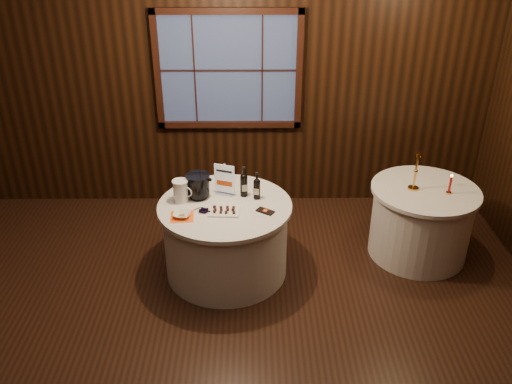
{
  "coord_description": "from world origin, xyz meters",
  "views": [
    {
      "loc": [
        0.26,
        -3.46,
        3.32
      ],
      "look_at": [
        0.3,
        0.9,
        0.96
      ],
      "focal_mm": 38.0,
      "sensor_mm": 36.0,
      "label": 1
    }
  ],
  "objects_px": {
    "sign_stand": "(225,184)",
    "glass_pitcher": "(181,191)",
    "port_bottle_left": "(244,183)",
    "cracker_bowl": "(182,215)",
    "side_table": "(420,221)",
    "ice_bucket": "(198,186)",
    "grape_bunch": "(205,209)",
    "chocolate_plate": "(224,211)",
    "port_bottle_right": "(257,187)",
    "main_table": "(226,238)",
    "chocolate_box": "(265,211)",
    "red_candle": "(450,186)",
    "brass_candlestick": "(415,177)"
  },
  "relations": [
    {
      "from": "port_bottle_right",
      "to": "main_table",
      "type": "bearing_deg",
      "value": -150.62
    },
    {
      "from": "grape_bunch",
      "to": "glass_pitcher",
      "type": "distance_m",
      "value": 0.33
    },
    {
      "from": "port_bottle_right",
      "to": "red_candle",
      "type": "relative_size",
      "value": 1.36
    },
    {
      "from": "side_table",
      "to": "brass_candlestick",
      "type": "height_order",
      "value": "brass_candlestick"
    },
    {
      "from": "main_table",
      "to": "grape_bunch",
      "type": "xyz_separation_m",
      "value": [
        -0.18,
        -0.13,
        0.4
      ]
    },
    {
      "from": "port_bottle_right",
      "to": "ice_bucket",
      "type": "height_order",
      "value": "port_bottle_right"
    },
    {
      "from": "side_table",
      "to": "brass_candlestick",
      "type": "bearing_deg",
      "value": -178.5
    },
    {
      "from": "grape_bunch",
      "to": "chocolate_plate",
      "type": "bearing_deg",
      "value": -5.7
    },
    {
      "from": "chocolate_box",
      "to": "main_table",
      "type": "bearing_deg",
      "value": -166.98
    },
    {
      "from": "ice_bucket",
      "to": "side_table",
      "type": "bearing_deg",
      "value": 3.9
    },
    {
      "from": "side_table",
      "to": "port_bottle_left",
      "type": "relative_size",
      "value": 3.5
    },
    {
      "from": "sign_stand",
      "to": "ice_bucket",
      "type": "xyz_separation_m",
      "value": [
        -0.26,
        -0.05,
        0.01
      ]
    },
    {
      "from": "cracker_bowl",
      "to": "brass_candlestick",
      "type": "bearing_deg",
      "value": 13.06
    },
    {
      "from": "chocolate_box",
      "to": "cracker_bowl",
      "type": "distance_m",
      "value": 0.77
    },
    {
      "from": "port_bottle_left",
      "to": "chocolate_plate",
      "type": "xyz_separation_m",
      "value": [
        -0.18,
        -0.32,
        -0.12
      ]
    },
    {
      "from": "sign_stand",
      "to": "cracker_bowl",
      "type": "relative_size",
      "value": 2.14
    },
    {
      "from": "main_table",
      "to": "chocolate_box",
      "type": "bearing_deg",
      "value": -20.32
    },
    {
      "from": "port_bottle_left",
      "to": "cracker_bowl",
      "type": "bearing_deg",
      "value": -156.89
    },
    {
      "from": "cracker_bowl",
      "to": "brass_candlestick",
      "type": "distance_m",
      "value": 2.31
    },
    {
      "from": "chocolate_box",
      "to": "cracker_bowl",
      "type": "bearing_deg",
      "value": -140.36
    },
    {
      "from": "chocolate_plate",
      "to": "glass_pitcher",
      "type": "distance_m",
      "value": 0.48
    },
    {
      "from": "side_table",
      "to": "red_candle",
      "type": "distance_m",
      "value": 0.51
    },
    {
      "from": "sign_stand",
      "to": "port_bottle_right",
      "type": "relative_size",
      "value": 1.19
    },
    {
      "from": "glass_pitcher",
      "to": "red_candle",
      "type": "bearing_deg",
      "value": 27.52
    },
    {
      "from": "grape_bunch",
      "to": "brass_candlestick",
      "type": "distance_m",
      "value": 2.1
    },
    {
      "from": "chocolate_box",
      "to": "ice_bucket",
      "type": "bearing_deg",
      "value": -170.79
    },
    {
      "from": "sign_stand",
      "to": "ice_bucket",
      "type": "height_order",
      "value": "sign_stand"
    },
    {
      "from": "sign_stand",
      "to": "port_bottle_right",
      "type": "xyz_separation_m",
      "value": [
        0.31,
        -0.09,
        0.01
      ]
    },
    {
      "from": "glass_pitcher",
      "to": "cracker_bowl",
      "type": "height_order",
      "value": "glass_pitcher"
    },
    {
      "from": "chocolate_plate",
      "to": "grape_bunch",
      "type": "height_order",
      "value": "same"
    },
    {
      "from": "side_table",
      "to": "port_bottle_right",
      "type": "xyz_separation_m",
      "value": [
        -1.7,
        -0.18,
        0.5
      ]
    },
    {
      "from": "port_bottle_left",
      "to": "chocolate_plate",
      "type": "distance_m",
      "value": 0.39
    },
    {
      "from": "port_bottle_right",
      "to": "brass_candlestick",
      "type": "bearing_deg",
      "value": 15.28
    },
    {
      "from": "glass_pitcher",
      "to": "cracker_bowl",
      "type": "relative_size",
      "value": 1.4
    },
    {
      "from": "port_bottle_left",
      "to": "glass_pitcher",
      "type": "distance_m",
      "value": 0.61
    },
    {
      "from": "grape_bunch",
      "to": "red_candle",
      "type": "height_order",
      "value": "red_candle"
    },
    {
      "from": "grape_bunch",
      "to": "port_bottle_right",
      "type": "bearing_deg",
      "value": 26.99
    },
    {
      "from": "port_bottle_right",
      "to": "ice_bucket",
      "type": "xyz_separation_m",
      "value": [
        -0.56,
        0.03,
        0.0
      ]
    },
    {
      "from": "brass_candlestick",
      "to": "side_table",
      "type": "bearing_deg",
      "value": 1.5
    },
    {
      "from": "chocolate_plate",
      "to": "brass_candlestick",
      "type": "bearing_deg",
      "value": 13.41
    },
    {
      "from": "port_bottle_right",
      "to": "chocolate_box",
      "type": "height_order",
      "value": "port_bottle_right"
    },
    {
      "from": "side_table",
      "to": "cracker_bowl",
      "type": "height_order",
      "value": "cracker_bowl"
    },
    {
      "from": "main_table",
      "to": "ice_bucket",
      "type": "xyz_separation_m",
      "value": [
        -0.26,
        0.15,
        0.51
      ]
    },
    {
      "from": "port_bottle_left",
      "to": "ice_bucket",
      "type": "height_order",
      "value": "port_bottle_left"
    },
    {
      "from": "sign_stand",
      "to": "glass_pitcher",
      "type": "relative_size",
      "value": 1.53
    },
    {
      "from": "glass_pitcher",
      "to": "ice_bucket",
      "type": "bearing_deg",
      "value": 49.97
    },
    {
      "from": "port_bottle_right",
      "to": "chocolate_plate",
      "type": "height_order",
      "value": "port_bottle_right"
    },
    {
      "from": "port_bottle_right",
      "to": "ice_bucket",
      "type": "distance_m",
      "value": 0.57
    },
    {
      "from": "side_table",
      "to": "port_bottle_left",
      "type": "distance_m",
      "value": 1.9
    },
    {
      "from": "chocolate_box",
      "to": "chocolate_plate",
      "type": "bearing_deg",
      "value": -145.47
    }
  ]
}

